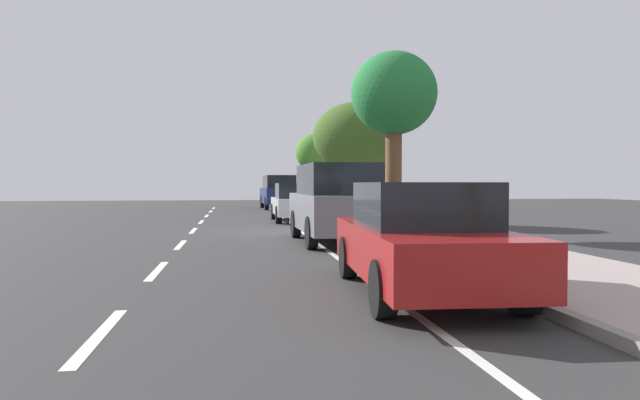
# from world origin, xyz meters

# --- Properties ---
(ground) EXTENTS (68.68, 68.68, 0.00)m
(ground) POSITION_xyz_m (0.00, 0.00, 0.00)
(ground) COLOR #323232
(sidewalk) EXTENTS (3.11, 42.93, 0.13)m
(sidewalk) POSITION_xyz_m (3.55, 0.00, 0.07)
(sidewalk) COLOR #A5938D
(sidewalk) RESTS_ON ground
(curb_edge) EXTENTS (0.16, 42.93, 0.13)m
(curb_edge) POSITION_xyz_m (1.91, 0.00, 0.07)
(curb_edge) COLOR gray
(curb_edge) RESTS_ON ground
(lane_stripe_centre) EXTENTS (0.14, 40.00, 0.01)m
(lane_stripe_centre) POSITION_xyz_m (-2.94, -1.46, 0.00)
(lane_stripe_centre) COLOR white
(lane_stripe_centre) RESTS_ON ground
(lane_stripe_bike_edge) EXTENTS (0.12, 42.93, 0.01)m
(lane_stripe_bike_edge) POSITION_xyz_m (0.44, 0.00, 0.00)
(lane_stripe_bike_edge) COLOR white
(lane_stripe_bike_edge) RESTS_ON ground
(parked_sedan_red_nearest) EXTENTS (2.02, 4.49, 1.52)m
(parked_sedan_red_nearest) POSITION_xyz_m (0.91, -10.37, 0.75)
(parked_sedan_red_nearest) COLOR maroon
(parked_sedan_red_nearest) RESTS_ON ground
(parked_suv_grey_second) EXTENTS (2.03, 4.73, 1.99)m
(parked_suv_grey_second) POSITION_xyz_m (0.96, -3.54, 1.03)
(parked_suv_grey_second) COLOR slate
(parked_suv_grey_second) RESTS_ON ground
(parked_sedan_silver_mid) EXTENTS (1.84, 4.40, 1.52)m
(parked_sedan_silver_mid) POSITION_xyz_m (0.80, 4.80, 0.75)
(parked_sedan_silver_mid) COLOR #B7BABF
(parked_sedan_silver_mid) RESTS_ON ground
(parked_suv_dark_blue_far) EXTENTS (2.11, 4.77, 1.99)m
(parked_suv_dark_blue_far) POSITION_xyz_m (0.95, 16.15, 1.03)
(parked_suv_dark_blue_far) COLOR navy
(parked_suv_dark_blue_far) RESTS_ON ground
(bicycle_at_curb) EXTENTS (1.59, 0.78, 0.75)m
(bicycle_at_curb) POSITION_xyz_m (1.45, 0.54, 0.37)
(bicycle_at_curb) COLOR black
(bicycle_at_curb) RESTS_ON ground
(cyclist_with_backpack) EXTENTS (0.46, 0.61, 1.67)m
(cyclist_with_backpack) POSITION_xyz_m (1.67, 0.09, 1.02)
(cyclist_with_backpack) COLOR #C6B284
(cyclist_with_backpack) RESTS_ON ground
(street_tree_mid_block) EXTENTS (2.47, 2.47, 5.15)m
(street_tree_mid_block) POSITION_xyz_m (2.90, -1.93, 3.98)
(street_tree_mid_block) COLOR brown
(street_tree_mid_block) RESTS_ON sidewalk
(street_tree_far_end) EXTENTS (3.31, 3.31, 4.42)m
(street_tree_far_end) POSITION_xyz_m (2.90, 3.13, 3.24)
(street_tree_far_end) COLOR brown
(street_tree_far_end) RESTS_ON sidewalk
(street_tree_corner) EXTENTS (2.33, 2.33, 4.20)m
(street_tree_corner) POSITION_xyz_m (2.90, 13.96, 3.17)
(street_tree_corner) COLOR brown
(street_tree_corner) RESTS_ON sidewalk
(pedestrian_on_phone) EXTENTS (0.61, 0.30, 1.76)m
(pedestrian_on_phone) POSITION_xyz_m (4.03, 13.17, 1.14)
(pedestrian_on_phone) COLOR black
(pedestrian_on_phone) RESTS_ON sidewalk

